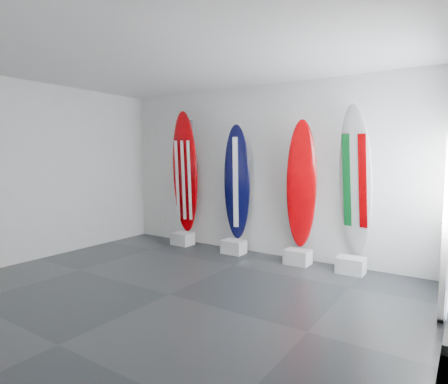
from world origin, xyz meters
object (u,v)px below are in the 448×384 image
Objects in this scene: surfboard_usa at (185,173)px; surfboard_swiss at (301,185)px; surfboard_navy at (237,183)px; surfboard_italy at (355,181)px.

surfboard_usa is 2.44m from surfboard_swiss.
surfboard_navy is at bearing -11.17° from surfboard_usa.
surfboard_usa reaches higher than surfboard_swiss.
surfboard_usa is 1.04× the size of surfboard_italy.
surfboard_navy is 0.90× the size of surfboard_italy.
surfboard_swiss is (2.44, 0.00, -0.14)m from surfboard_usa.
surfboard_italy is at bearing -11.17° from surfboard_usa.
surfboard_usa is 1.15× the size of surfboard_navy.
surfboard_italy is (3.29, 0.00, -0.05)m from surfboard_usa.
surfboard_swiss reaches higher than surfboard_navy.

